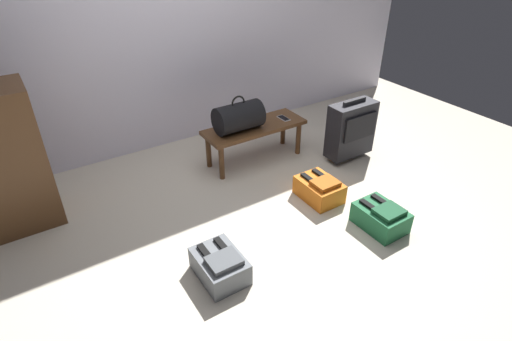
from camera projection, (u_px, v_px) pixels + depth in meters
The scene contains 10 objects.
ground_plane at pixel (264, 211), 3.35m from camera, with size 6.60×6.60×0.00m, color beige.
back_wall at pixel (169, 2), 3.75m from camera, with size 6.00×0.10×2.80m, color silver.
bench at pixel (255, 131), 3.90m from camera, with size 1.00×0.36×0.37m.
duffel_bag_black at pixel (239, 117), 3.72m from camera, with size 0.44×0.26×0.34m.
cell_phone at pixel (284, 118), 4.00m from camera, with size 0.07×0.14×0.01m.
suitcase_upright_charcoal at pixel (351, 129), 3.93m from camera, with size 0.48×0.23×0.62m.
backpack_grey at pixel (220, 265), 2.70m from camera, with size 0.28×0.38×0.21m.
backpack_orange at pixel (319, 189), 3.46m from camera, with size 0.28×0.38×0.21m.
backpack_green at pixel (381, 217), 3.13m from camera, with size 0.28×0.38×0.21m.
side_cabinet at pixel (3, 162), 2.95m from camera, with size 0.56×0.44×1.10m.
Camera 1 is at (-1.50, -2.20, 2.06)m, focal length 28.50 mm.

